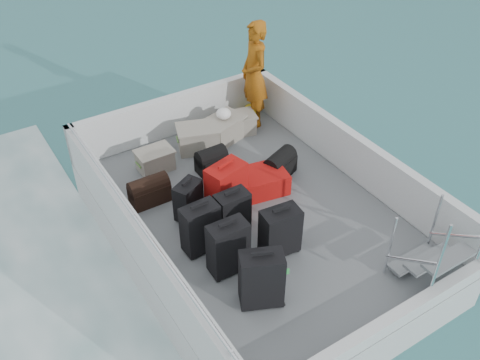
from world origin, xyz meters
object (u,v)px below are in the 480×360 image
object	(u,v)px
suitcase_1	(201,229)
passenger	(254,75)
crate_2	(224,130)
suitcase_0	(228,248)
crate_3	(238,124)
suitcase_3	(261,280)
suitcase_4	(232,214)
suitcase_5	(226,188)
suitcase_6	(280,232)
crate_1	(198,139)
suitcase_2	(188,201)
crate_0	(155,161)
suitcase_8	(258,182)

from	to	relation	value
suitcase_1	passenger	bearing A→B (deg)	42.65
suitcase_1	crate_2	bearing A→B (deg)	50.75
suitcase_0	crate_3	xyz separation A→B (m)	(1.77, 2.58, -0.21)
suitcase_1	suitcase_0	bearing A→B (deg)	-79.95
suitcase_3	suitcase_4	xyz separation A→B (m)	(0.35, 1.18, -0.05)
suitcase_3	suitcase_5	size ratio (longest dim) A/B	1.01
suitcase_0	passenger	distance (m)	3.53
suitcase_5	suitcase_6	world-z (taller)	suitcase_5
suitcase_6	crate_2	distance (m)	2.71
suitcase_4	crate_1	size ratio (longest dim) A/B	1.02
suitcase_0	suitcase_2	distance (m)	1.13
suitcase_6	suitcase_5	bearing A→B (deg)	103.71
suitcase_4	suitcase_5	size ratio (longest dim) A/B	0.87
suitcase_5	crate_1	distance (m)	1.58
crate_0	crate_3	xyz separation A→B (m)	(1.63, 0.20, 0.00)
suitcase_0	crate_1	bearing A→B (deg)	70.75
suitcase_0	passenger	size ratio (longest dim) A/B	0.40
suitcase_0	suitcase_5	size ratio (longest dim) A/B	1.00
suitcase_0	suitcase_8	size ratio (longest dim) A/B	0.91
suitcase_8	crate_3	size ratio (longest dim) A/B	1.52
crate_1	crate_3	distance (m)	0.81
crate_1	crate_3	bearing A→B (deg)	4.86
crate_0	suitcase_5	bearing A→B (deg)	-72.62
suitcase_4	suitcase_8	xyz separation A→B (m)	(0.77, 0.54, -0.16)
suitcase_4	crate_2	bearing A→B (deg)	61.66
suitcase_0	suitcase_1	xyz separation A→B (m)	(-0.10, 0.50, -0.02)
passenger	suitcase_3	bearing A→B (deg)	-20.96
crate_0	crate_1	size ratio (longest dim) A/B	0.82
suitcase_3	passenger	size ratio (longest dim) A/B	0.41
suitcase_6	crate_1	distance (m)	2.60
suitcase_0	suitcase_4	distance (m)	0.68
suitcase_8	crate_3	world-z (taller)	crate_3
suitcase_4	suitcase_6	distance (m)	0.70
crate_2	crate_0	bearing A→B (deg)	-173.74
suitcase_2	crate_3	distance (m)	2.26
suitcase_2	crate_2	bearing A→B (deg)	18.00
suitcase_1	suitcase_3	world-z (taller)	suitcase_3
crate_0	crate_3	size ratio (longest dim) A/B	0.97
suitcase_1	suitcase_5	xyz separation A→B (m)	(0.68, 0.50, 0.02)
suitcase_0	suitcase_4	xyz separation A→B (m)	(0.40, 0.55, -0.05)
suitcase_4	suitcase_6	size ratio (longest dim) A/B	0.97
suitcase_2	suitcase_8	world-z (taller)	suitcase_2
suitcase_3	crate_3	distance (m)	3.65
crate_0	crate_2	world-z (taller)	crate_2
crate_0	crate_2	bearing A→B (deg)	6.26
suitcase_8	crate_0	bearing A→B (deg)	48.82
crate_0	crate_2	xyz separation A→B (m)	(1.32, 0.14, 0.03)
suitcase_5	suitcase_2	bearing A→B (deg)	151.87
suitcase_3	suitcase_5	world-z (taller)	suitcase_3
crate_3	crate_0	bearing A→B (deg)	-173.05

